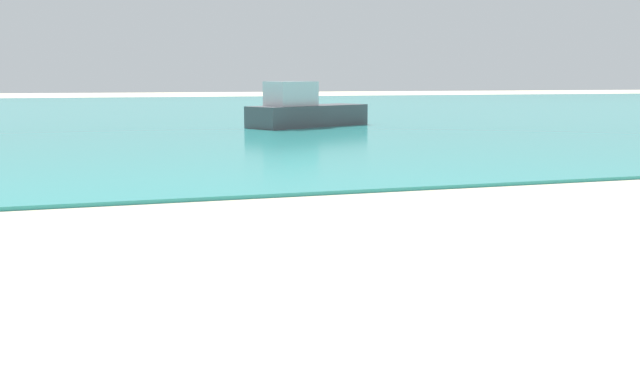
# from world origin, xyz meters

# --- Properties ---
(water) EXTENTS (160.00, 60.00, 0.06)m
(water) POSITION_xyz_m (0.00, 43.59, 0.03)
(water) COLOR teal
(water) RESTS_ON ground
(boat_near) EXTENTS (4.85, 3.47, 1.59)m
(boat_near) POSITION_xyz_m (6.00, 28.28, 0.61)
(boat_near) COLOR #4C4C51
(boat_near) RESTS_ON water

